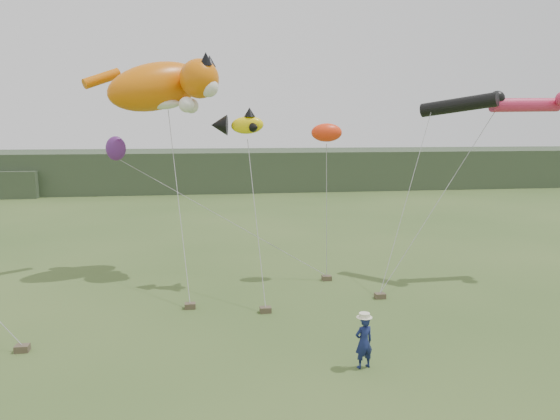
{
  "coord_description": "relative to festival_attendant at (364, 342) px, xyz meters",
  "views": [
    {
      "loc": [
        -2.91,
        -14.31,
        6.6
      ],
      "look_at": [
        -0.26,
        3.0,
        3.9
      ],
      "focal_mm": 35.0,
      "sensor_mm": 36.0,
      "label": 1
    }
  ],
  "objects": [
    {
      "name": "sandbag_anchors",
      "position": [
        -2.61,
        5.51,
        -0.64
      ],
      "size": [
        12.53,
        6.33,
        0.2
      ],
      "color": "brown",
      "rests_on": "ground"
    },
    {
      "name": "festival_attendant",
      "position": [
        0.0,
        0.0,
        0.0
      ],
      "size": [
        0.61,
        0.48,
        1.48
      ],
      "primitive_type": "imported",
      "rotation": [
        0.0,
        0.0,
        3.4
      ],
      "color": "#151E4F",
      "rests_on": "ground"
    },
    {
      "name": "headland",
      "position": [
        -4.62,
        45.29,
        1.18
      ],
      "size": [
        90.0,
        13.0,
        4.0
      ],
      "color": "#2D3D28",
      "rests_on": "ground"
    },
    {
      "name": "fish_kite",
      "position": [
        -2.77,
        8.67,
        5.93
      ],
      "size": [
        2.23,
        1.49,
        1.13
      ],
      "color": "yellow",
      "rests_on": "ground"
    },
    {
      "name": "cat_kite",
      "position": [
        -5.69,
        11.3,
        7.63
      ],
      "size": [
        6.05,
        4.03,
        2.97
      ],
      "color": "orange",
      "rests_on": "ground"
    },
    {
      "name": "tube_kites",
      "position": [
        8.28,
        8.27,
        6.8
      ],
      "size": [
        5.85,
        2.76,
        1.09
      ],
      "color": "black",
      "rests_on": "ground"
    },
    {
      "name": "ground",
      "position": [
        -1.51,
        0.6,
        -0.74
      ],
      "size": [
        120.0,
        120.0,
        0.0
      ],
      "primitive_type": "plane",
      "color": "#385123",
      "rests_on": "ground"
    },
    {
      "name": "misc_kites",
      "position": [
        -2.92,
        10.65,
        5.26
      ],
      "size": [
        10.33,
        3.92,
        1.7
      ],
      "color": "#FF3610",
      "rests_on": "ground"
    }
  ]
}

